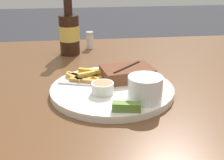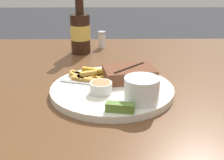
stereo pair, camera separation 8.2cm
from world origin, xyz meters
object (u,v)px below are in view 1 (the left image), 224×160
(dipping_sauce_cup, at_px, (103,88))
(salt_shaker, at_px, (90,40))
(steak_portion, at_px, (127,73))
(beer_bottle, at_px, (69,32))
(dinner_plate, at_px, (112,90))
(pickle_spear, at_px, (127,107))
(fork_utensil, at_px, (80,84))
(coleslaw_cup, at_px, (145,87))

(dipping_sauce_cup, xyz_separation_m, salt_shaker, (-0.01, 0.47, -0.00))
(salt_shaker, bearing_deg, dipping_sauce_cup, -89.25)
(steak_portion, distance_m, beer_bottle, 0.36)
(dinner_plate, height_order, pickle_spear, pickle_spear)
(dinner_plate, relative_size, pickle_spear, 4.86)
(dinner_plate, height_order, salt_shaker, salt_shaker)
(steak_portion, bearing_deg, salt_shaker, 102.34)
(steak_portion, xyz_separation_m, fork_utensil, (-0.13, -0.03, -0.02))
(dinner_plate, xyz_separation_m, pickle_spear, (0.02, -0.14, 0.02))
(pickle_spear, height_order, fork_utensil, pickle_spear)
(pickle_spear, xyz_separation_m, fork_utensil, (-0.10, 0.16, -0.01))
(steak_portion, distance_m, dipping_sauce_cup, 0.12)
(steak_portion, height_order, pickle_spear, steak_portion)
(dinner_plate, height_order, fork_utensil, fork_utensil)
(dipping_sauce_cup, bearing_deg, beer_bottle, 101.61)
(coleslaw_cup, xyz_separation_m, salt_shaker, (-0.10, 0.52, -0.02))
(dinner_plate, relative_size, beer_bottle, 1.41)
(pickle_spear, bearing_deg, fork_utensil, 121.42)
(beer_bottle, bearing_deg, steak_portion, -62.95)
(dinner_plate, relative_size, coleslaw_cup, 3.89)
(steak_portion, relative_size, salt_shaker, 2.37)
(dinner_plate, distance_m, salt_shaker, 0.44)
(dipping_sauce_cup, bearing_deg, salt_shaker, 90.75)
(coleslaw_cup, relative_size, salt_shaker, 1.29)
(salt_shaker, bearing_deg, pickle_spear, -84.94)
(steak_portion, xyz_separation_m, salt_shaker, (-0.08, 0.38, -0.00))
(pickle_spear, xyz_separation_m, beer_bottle, (-0.13, 0.50, 0.05))
(dipping_sauce_cup, bearing_deg, coleslaw_cup, -27.36)
(pickle_spear, distance_m, beer_bottle, 0.52)
(dinner_plate, bearing_deg, steak_portion, 47.23)
(salt_shaker, bearing_deg, beer_bottle, -138.65)
(dipping_sauce_cup, relative_size, beer_bottle, 0.24)
(dinner_plate, distance_m, coleslaw_cup, 0.12)
(dinner_plate, xyz_separation_m, coleslaw_cup, (0.07, -0.09, 0.04))
(dinner_plate, height_order, coleslaw_cup, coleslaw_cup)
(coleslaw_cup, relative_size, dipping_sauce_cup, 1.48)
(coleslaw_cup, bearing_deg, pickle_spear, -136.55)
(steak_portion, bearing_deg, dinner_plate, -132.77)
(steak_portion, relative_size, dipping_sauce_cup, 2.72)
(dinner_plate, xyz_separation_m, dipping_sauce_cup, (-0.03, -0.04, 0.03))
(fork_utensil, relative_size, salt_shaker, 2.02)
(dinner_plate, bearing_deg, beer_bottle, 106.88)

